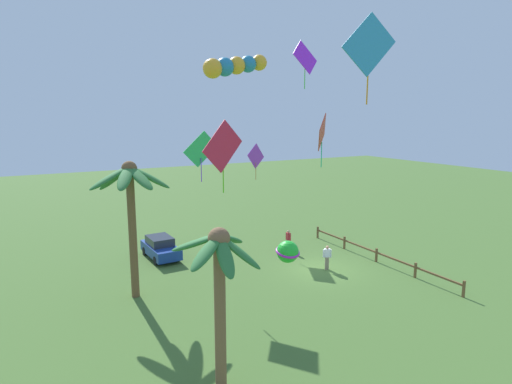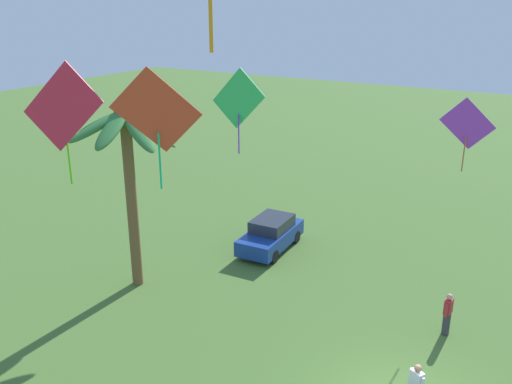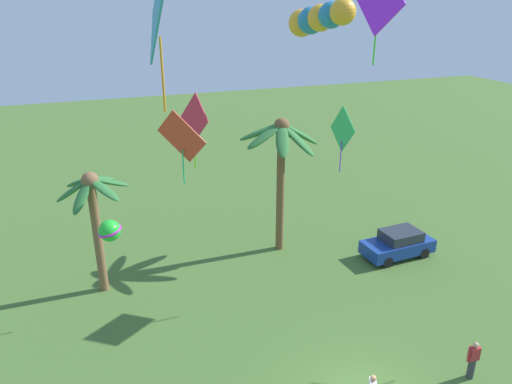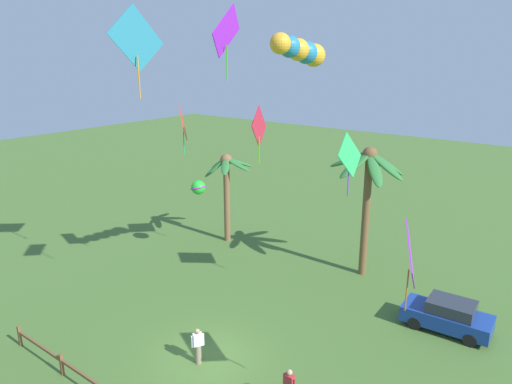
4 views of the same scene
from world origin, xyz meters
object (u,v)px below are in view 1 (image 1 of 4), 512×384
Objects in this scene: kite_diamond_1 at (369,46)px; kite_tube_3 at (234,66)px; kite_diamond_2 at (322,133)px; palm_tree_0 at (218,270)px; spectator_0 at (327,257)px; kite_diamond_6 at (201,150)px; spectator_1 at (288,240)px; kite_diamond_0 at (305,58)px; parked_car_0 at (161,248)px; kite_diamond_5 at (256,157)px; kite_diamond_4 at (223,147)px; palm_tree_1 at (130,192)px; kite_ball_7 at (288,252)px.

kite_diamond_1 is 7.42m from kite_tube_3.
kite_tube_3 is (5.62, 1.78, 3.46)m from kite_diamond_2.
palm_tree_0 is 3.80× the size of spectator_0.
spectator_1 is at bearing -76.61° from kite_diamond_6.
kite_diamond_0 is at bearing 157.18° from spectator_1.
spectator_1 is 0.58× the size of kite_diamond_0.
parked_car_0 is 9.94m from kite_diamond_5.
kite_diamond_4 is 14.23m from kite_diamond_5.
kite_diamond_2 is 0.65× the size of kite_tube_3.
kite_tube_3 reaches higher than palm_tree_0.
spectator_0 is 0.41× the size of kite_tube_3.
kite_diamond_0 is 0.91× the size of kite_diamond_6.
palm_tree_1 reaches higher than spectator_0.
kite_ball_7 is at bearing 168.73° from kite_tube_3.
kite_tube_3 is 1.17× the size of kite_diamond_4.
spectator_1 is 13.24m from kite_diamond_2.
palm_tree_1 is 2.47× the size of kite_diamond_6.
palm_tree_0 is 0.80× the size of palm_tree_1.
kite_diamond_0 is 12.93m from kite_ball_7.
kite_diamond_1 is 1.08× the size of kite_tube_3.
spectator_0 is 9.99m from kite_diamond_5.
kite_diamond_6 reaches higher than parked_car_0.
spectator_0 is 13.26m from kite_tube_3.
spectator_0 is 0.52× the size of kite_diamond_6.
palm_tree_0 is 3.80× the size of spectator_1.
parked_car_0 is 19.00m from kite_diamond_1.
kite_diamond_2 reaches higher than kite_diamond_4.
kite_tube_3 is (0.43, 4.40, -0.63)m from kite_diamond_0.
kite_diamond_0 reaches higher than kite_tube_3.
kite_tube_3 is 11.42m from kite_ball_7.
kite_diamond_4 is 6.44m from kite_diamond_6.
kite_diamond_5 is (13.03, -3.66, -2.32)m from kite_diamond_2.
kite_diamond_1 is 15.27m from kite_diamond_5.
kite_diamond_0 is at bearing 172.44° from kite_diamond_5.
kite_diamond_4 is at bearing -26.83° from palm_tree_0.
kite_diamond_1 is (-7.48, -9.29, 7.07)m from palm_tree_1.
kite_diamond_6 reaches higher than kite_diamond_5.
kite_diamond_2 reaches higher than parked_car_0.
kite_ball_7 is at bearing -156.32° from palm_tree_1.
kite_diamond_0 is at bearing -61.66° from kite_diamond_4.
spectator_0 is (7.87, -11.06, -3.69)m from palm_tree_0.
spectator_0 is 1.00× the size of spectator_1.
spectator_0 is at bearing -95.62° from kite_diamond_0.
kite_diamond_4 is (4.29, -2.17, 3.94)m from palm_tree_0.
kite_diamond_1 reaches higher than kite_diamond_6.
kite_diamond_0 is (8.06, -9.16, 8.61)m from palm_tree_0.
parked_car_0 is 8.63m from kite_diamond_6.
kite_diamond_1 reaches higher than kite_tube_3.
palm_tree_0 is at bearing 147.31° from kite_diamond_5.
kite_diamond_1 reaches higher than palm_tree_0.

